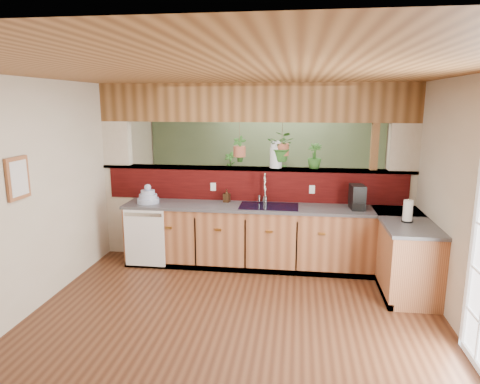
# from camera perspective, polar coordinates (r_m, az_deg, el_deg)

# --- Properties ---
(ground) EXTENTS (4.60, 7.00, 0.01)m
(ground) POSITION_cam_1_polar(r_m,az_deg,el_deg) (5.43, 0.31, -13.55)
(ground) COLOR #4C2917
(ground) RESTS_ON ground
(ceiling) EXTENTS (4.60, 7.00, 0.01)m
(ceiling) POSITION_cam_1_polar(r_m,az_deg,el_deg) (4.91, 0.34, 15.02)
(ceiling) COLOR brown
(ceiling) RESTS_ON ground
(wall_back) EXTENTS (4.60, 0.02, 2.60)m
(wall_back) POSITION_cam_1_polar(r_m,az_deg,el_deg) (8.45, 3.40, 4.86)
(wall_back) COLOR beige
(wall_back) RESTS_ON ground
(wall_front) EXTENTS (4.60, 0.02, 2.60)m
(wall_front) POSITION_cam_1_polar(r_m,az_deg,el_deg) (1.82, -15.34, -23.11)
(wall_front) COLOR beige
(wall_front) RESTS_ON ground
(wall_left) EXTENTS (0.02, 7.00, 2.60)m
(wall_left) POSITION_cam_1_polar(r_m,az_deg,el_deg) (5.77, -22.96, 0.64)
(wall_left) COLOR beige
(wall_left) RESTS_ON ground
(wall_right) EXTENTS (0.02, 7.00, 2.60)m
(wall_right) POSITION_cam_1_polar(r_m,az_deg,el_deg) (5.24, 26.12, -0.69)
(wall_right) COLOR beige
(wall_right) RESTS_ON ground
(pass_through_partition) EXTENTS (4.60, 0.21, 2.60)m
(pass_through_partition) POSITION_cam_1_polar(r_m,az_deg,el_deg) (6.34, 2.16, 1.52)
(pass_through_partition) COLOR beige
(pass_through_partition) RESTS_ON ground
(pass_through_ledge) EXTENTS (4.60, 0.21, 0.04)m
(pass_through_ledge) POSITION_cam_1_polar(r_m,az_deg,el_deg) (6.32, 1.91, 3.13)
(pass_through_ledge) COLOR brown
(pass_through_ledge) RESTS_ON ground
(header_beam) EXTENTS (4.60, 0.15, 0.55)m
(header_beam) POSITION_cam_1_polar(r_m,az_deg,el_deg) (6.24, 1.97, 11.82)
(header_beam) COLOR brown
(header_beam) RESTS_ON ground
(sage_backwall) EXTENTS (4.55, 0.02, 2.55)m
(sage_backwall) POSITION_cam_1_polar(r_m,az_deg,el_deg) (8.43, 3.39, 4.84)
(sage_backwall) COLOR #586C4A
(sage_backwall) RESTS_ON ground
(countertop) EXTENTS (4.14, 1.52, 0.90)m
(countertop) POSITION_cam_1_polar(r_m,az_deg,el_deg) (6.03, 9.35, -6.46)
(countertop) COLOR brown
(countertop) RESTS_ON ground
(dishwasher) EXTENTS (0.58, 0.03, 0.82)m
(dishwasher) POSITION_cam_1_polar(r_m,az_deg,el_deg) (6.20, -12.63, -6.00)
(dishwasher) COLOR white
(dishwasher) RESTS_ON ground
(navy_sink) EXTENTS (0.82, 0.50, 0.18)m
(navy_sink) POSITION_cam_1_polar(r_m,az_deg,el_deg) (6.04, 3.87, -2.62)
(navy_sink) COLOR black
(navy_sink) RESTS_ON countertop
(framed_print) EXTENTS (0.04, 0.35, 0.45)m
(framed_print) POSITION_cam_1_polar(r_m,az_deg,el_deg) (5.05, -27.49, 1.64)
(framed_print) COLOR brown
(framed_print) RESTS_ON wall_left
(faucet) EXTENTS (0.20, 0.20, 0.45)m
(faucet) POSITION_cam_1_polar(r_m,az_deg,el_deg) (6.13, 3.32, 0.66)
(faucet) COLOR #B7B7B2
(faucet) RESTS_ON countertop
(dish_stack) EXTENTS (0.32, 0.32, 0.28)m
(dish_stack) POSITION_cam_1_polar(r_m,az_deg,el_deg) (6.32, -12.16, -0.67)
(dish_stack) COLOR #A0ACCF
(dish_stack) RESTS_ON countertop
(soap_dispenser) EXTENTS (0.10, 0.11, 0.19)m
(soap_dispenser) POSITION_cam_1_polar(r_m,az_deg,el_deg) (6.24, -1.79, -0.49)
(soap_dispenser) COLOR #3D2716
(soap_dispenser) RESTS_ON countertop
(coffee_maker) EXTENTS (0.18, 0.30, 0.33)m
(coffee_maker) POSITION_cam_1_polar(r_m,az_deg,el_deg) (6.03, 15.37, -0.79)
(coffee_maker) COLOR black
(coffee_maker) RESTS_ON countertop
(paper_towel) EXTENTS (0.13, 0.13, 0.29)m
(paper_towel) POSITION_cam_1_polar(r_m,az_deg,el_deg) (5.58, 21.46, -2.43)
(paper_towel) COLOR black
(paper_towel) RESTS_ON countertop
(glass_jar) EXTENTS (0.18, 0.18, 0.40)m
(glass_jar) POSITION_cam_1_polar(r_m,az_deg,el_deg) (6.26, 4.82, 5.07)
(glass_jar) COLOR silver
(glass_jar) RESTS_ON pass_through_ledge
(ledge_plant_right) EXTENTS (0.24, 0.24, 0.37)m
(ledge_plant_right) POSITION_cam_1_polar(r_m,az_deg,el_deg) (6.26, 9.89, 4.75)
(ledge_plant_right) COLOR #27571E
(ledge_plant_right) RESTS_ON pass_through_ledge
(hanging_plant_a) EXTENTS (0.23, 0.18, 0.51)m
(hanging_plant_a) POSITION_cam_1_polar(r_m,az_deg,el_deg) (6.29, -0.07, 6.86)
(hanging_plant_a) COLOR brown
(hanging_plant_a) RESTS_ON header_beam
(hanging_plant_b) EXTENTS (0.48, 0.45, 0.56)m
(hanging_plant_b) POSITION_cam_1_polar(r_m,az_deg,el_deg) (6.23, 5.65, 7.76)
(hanging_plant_b) COLOR brown
(hanging_plant_b) RESTS_ON header_beam
(shelving_console) EXTENTS (1.38, 0.62, 0.89)m
(shelving_console) POSITION_cam_1_polar(r_m,az_deg,el_deg) (8.36, 1.72, -0.77)
(shelving_console) COLOR black
(shelving_console) RESTS_ON ground
(shelf_plant_a) EXTENTS (0.27, 0.22, 0.45)m
(shelf_plant_a) POSITION_cam_1_polar(r_m,az_deg,el_deg) (8.29, -1.29, 3.84)
(shelf_plant_a) COLOR #27571E
(shelf_plant_a) RESTS_ON shelving_console
(shelf_plant_b) EXTENTS (0.36, 0.36, 0.49)m
(shelf_plant_b) POSITION_cam_1_polar(r_m,az_deg,el_deg) (8.20, 5.27, 3.85)
(shelf_plant_b) COLOR #27571E
(shelf_plant_b) RESTS_ON shelving_console
(floor_plant) EXTENTS (0.70, 0.61, 0.75)m
(floor_plant) POSITION_cam_1_polar(r_m,az_deg,el_deg) (7.71, 13.07, -3.12)
(floor_plant) COLOR #27571E
(floor_plant) RESTS_ON ground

